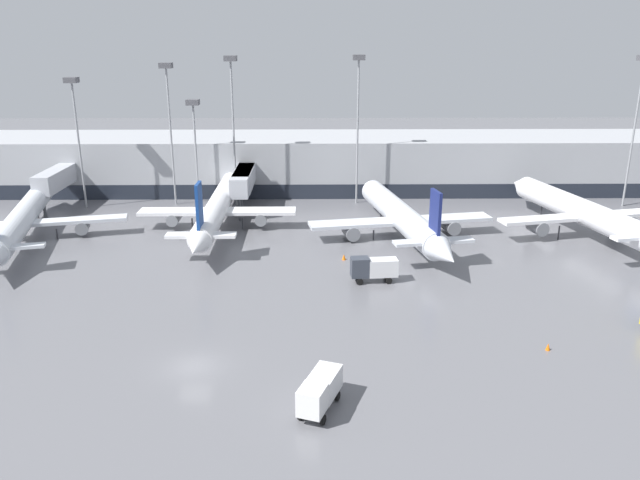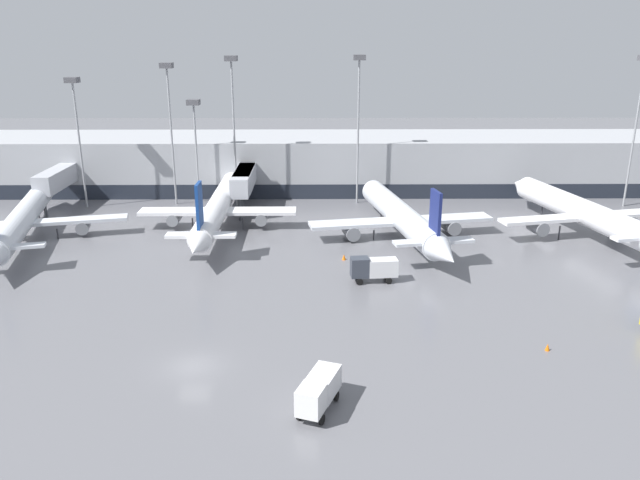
{
  "view_description": "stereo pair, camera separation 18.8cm",
  "coord_description": "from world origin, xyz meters",
  "px_view_note": "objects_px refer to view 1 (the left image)",
  "views": [
    {
      "loc": [
        9.55,
        -44.34,
        25.13
      ],
      "look_at": [
        10.37,
        23.31,
        3.0
      ],
      "focal_mm": 35.0,
      "sensor_mm": 36.0,
      "label": 1
    },
    {
      "loc": [
        9.74,
        -44.34,
        25.13
      ],
      "look_at": [
        10.37,
        23.31,
        3.0
      ],
      "focal_mm": 35.0,
      "sensor_mm": 36.0,
      "label": 2
    }
  ],
  "objects_px": {
    "parked_jet_2": "(21,220)",
    "service_truck_0": "(374,268)",
    "parked_jet_0": "(583,212)",
    "apron_light_mast_2": "(358,91)",
    "apron_light_mast_7": "(194,122)",
    "traffic_cone_0": "(548,347)",
    "parked_jet_4": "(401,217)",
    "parked_jet_3": "(217,208)",
    "traffic_cone_3": "(344,257)",
    "apron_light_mast_0": "(640,92)",
    "apron_light_mast_1": "(75,107)",
    "apron_light_mast_5": "(232,92)",
    "apron_light_mast_4": "(168,97)",
    "service_truck_3": "(320,390)"
  },
  "relations": [
    {
      "from": "parked_jet_3",
      "to": "apron_light_mast_0",
      "type": "bearing_deg",
      "value": -80.08
    },
    {
      "from": "parked_jet_4",
      "to": "service_truck_0",
      "type": "height_order",
      "value": "parked_jet_4"
    },
    {
      "from": "apron_light_mast_1",
      "to": "apron_light_mast_4",
      "type": "bearing_deg",
      "value": 7.55
    },
    {
      "from": "parked_jet_3",
      "to": "traffic_cone_3",
      "type": "distance_m",
      "value": 21.37
    },
    {
      "from": "traffic_cone_3",
      "to": "apron_light_mast_0",
      "type": "xyz_separation_m",
      "value": [
        44.68,
        24.16,
        16.97
      ]
    },
    {
      "from": "service_truck_0",
      "to": "apron_light_mast_0",
      "type": "distance_m",
      "value": 54.49
    },
    {
      "from": "traffic_cone_0",
      "to": "apron_light_mast_5",
      "type": "bearing_deg",
      "value": 123.5
    },
    {
      "from": "apron_light_mast_2",
      "to": "apron_light_mast_7",
      "type": "height_order",
      "value": "apron_light_mast_2"
    },
    {
      "from": "apron_light_mast_0",
      "to": "apron_light_mast_1",
      "type": "bearing_deg",
      "value": 179.91
    },
    {
      "from": "apron_light_mast_7",
      "to": "traffic_cone_3",
      "type": "bearing_deg",
      "value": -47.66
    },
    {
      "from": "parked_jet_4",
      "to": "parked_jet_0",
      "type": "bearing_deg",
      "value": -100.1
    },
    {
      "from": "service_truck_3",
      "to": "parked_jet_2",
      "type": "bearing_deg",
      "value": -115.47
    },
    {
      "from": "parked_jet_4",
      "to": "service_truck_3",
      "type": "height_order",
      "value": "parked_jet_4"
    },
    {
      "from": "parked_jet_0",
      "to": "apron_light_mast_4",
      "type": "relative_size",
      "value": 1.65
    },
    {
      "from": "apron_light_mast_5",
      "to": "apron_light_mast_7",
      "type": "bearing_deg",
      "value": -158.04
    },
    {
      "from": "traffic_cone_3",
      "to": "apron_light_mast_0",
      "type": "distance_m",
      "value": 53.55
    },
    {
      "from": "parked_jet_0",
      "to": "apron_light_mast_1",
      "type": "xyz_separation_m",
      "value": [
        -70.38,
        15.51,
        12.01
      ]
    },
    {
      "from": "parked_jet_0",
      "to": "apron_light_mast_1",
      "type": "height_order",
      "value": "apron_light_mast_1"
    },
    {
      "from": "traffic_cone_0",
      "to": "parked_jet_4",
      "type": "bearing_deg",
      "value": 104.59
    },
    {
      "from": "parked_jet_2",
      "to": "apron_light_mast_4",
      "type": "relative_size",
      "value": 1.72
    },
    {
      "from": "parked_jet_0",
      "to": "parked_jet_4",
      "type": "bearing_deg",
      "value": 77.79
    },
    {
      "from": "service_truck_0",
      "to": "traffic_cone_0",
      "type": "xyz_separation_m",
      "value": [
        13.26,
        -15.52,
        -1.32
      ]
    },
    {
      "from": "traffic_cone_0",
      "to": "apron_light_mast_4",
      "type": "distance_m",
      "value": 65.84
    },
    {
      "from": "service_truck_0",
      "to": "apron_light_mast_0",
      "type": "bearing_deg",
      "value": -148.69
    },
    {
      "from": "apron_light_mast_1",
      "to": "parked_jet_2",
      "type": "bearing_deg",
      "value": -98.93
    },
    {
      "from": "parked_jet_0",
      "to": "apron_light_mast_7",
      "type": "height_order",
      "value": "apron_light_mast_7"
    },
    {
      "from": "parked_jet_0",
      "to": "apron_light_mast_7",
      "type": "xyz_separation_m",
      "value": [
        -52.75,
        14.31,
        9.89
      ]
    },
    {
      "from": "parked_jet_2",
      "to": "service_truck_0",
      "type": "xyz_separation_m",
      "value": [
        44.02,
        -15.21,
        -1.06
      ]
    },
    {
      "from": "traffic_cone_3",
      "to": "apron_light_mast_5",
      "type": "distance_m",
      "value": 34.18
    },
    {
      "from": "traffic_cone_0",
      "to": "service_truck_0",
      "type": "bearing_deg",
      "value": 130.5
    },
    {
      "from": "apron_light_mast_1",
      "to": "apron_light_mast_5",
      "type": "bearing_deg",
      "value": 2.48
    },
    {
      "from": "parked_jet_4",
      "to": "traffic_cone_0",
      "type": "bearing_deg",
      "value": -175.44
    },
    {
      "from": "parked_jet_3",
      "to": "traffic_cone_3",
      "type": "height_order",
      "value": "parked_jet_3"
    },
    {
      "from": "parked_jet_3",
      "to": "traffic_cone_3",
      "type": "bearing_deg",
      "value": -128.41
    },
    {
      "from": "parked_jet_2",
      "to": "apron_light_mast_0",
      "type": "distance_m",
      "value": 88.56
    },
    {
      "from": "traffic_cone_3",
      "to": "apron_light_mast_7",
      "type": "relative_size",
      "value": 0.04
    },
    {
      "from": "traffic_cone_3",
      "to": "parked_jet_3",
      "type": "bearing_deg",
      "value": 141.89
    },
    {
      "from": "service_truck_3",
      "to": "apron_light_mast_7",
      "type": "distance_m",
      "value": 58.17
    },
    {
      "from": "traffic_cone_0",
      "to": "apron_light_mast_2",
      "type": "relative_size",
      "value": 0.03
    },
    {
      "from": "service_truck_3",
      "to": "apron_light_mast_1",
      "type": "bearing_deg",
      "value": -126.89
    },
    {
      "from": "parked_jet_4",
      "to": "apron_light_mast_5",
      "type": "distance_m",
      "value": 32.18
    },
    {
      "from": "parked_jet_0",
      "to": "apron_light_mast_0",
      "type": "xyz_separation_m",
      "value": [
        12.96,
        15.39,
        14.05
      ]
    },
    {
      "from": "apron_light_mast_0",
      "to": "apron_light_mast_2",
      "type": "distance_m",
      "value": 41.49
    },
    {
      "from": "apron_light_mast_4",
      "to": "parked_jet_3",
      "type": "bearing_deg",
      "value": -56.68
    },
    {
      "from": "apron_light_mast_5",
      "to": "apron_light_mast_2",
      "type": "bearing_deg",
      "value": 4.01
    },
    {
      "from": "service_truck_0",
      "to": "apron_light_mast_1",
      "type": "xyz_separation_m",
      "value": [
        -41.49,
        31.31,
        13.64
      ]
    },
    {
      "from": "parked_jet_0",
      "to": "apron_light_mast_2",
      "type": "xyz_separation_m",
      "value": [
        -28.46,
        17.83,
        14.06
      ]
    },
    {
      "from": "apron_light_mast_1",
      "to": "parked_jet_4",
      "type": "bearing_deg",
      "value": -18.38
    },
    {
      "from": "parked_jet_3",
      "to": "apron_light_mast_4",
      "type": "relative_size",
      "value": 1.8
    },
    {
      "from": "service_truck_0",
      "to": "traffic_cone_3",
      "type": "distance_m",
      "value": 7.68
    }
  ]
}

